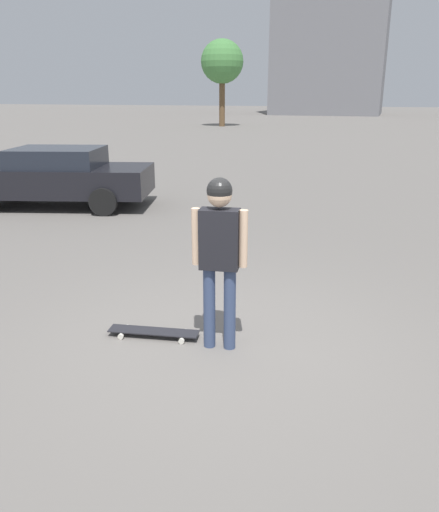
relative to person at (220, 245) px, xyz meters
name	(u,v)px	position (x,y,z in m)	size (l,w,h in m)	color
ground_plane	(220,346)	(0.00, 0.00, -1.12)	(220.00, 220.00, 0.00)	slate
person	(220,245)	(0.00, 0.00, 0.00)	(0.55, 0.26, 1.78)	#38476B
skateboard	(154,332)	(0.75, 0.02, -1.05)	(1.01, 0.37, 0.07)	#232328
car_parked_near	(55,176)	(5.84, -5.29, -0.40)	(4.71, 2.92, 1.36)	black
tree_distant	(222,62)	(12.05, -35.85, 3.83)	(3.40, 3.40, 6.71)	brown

